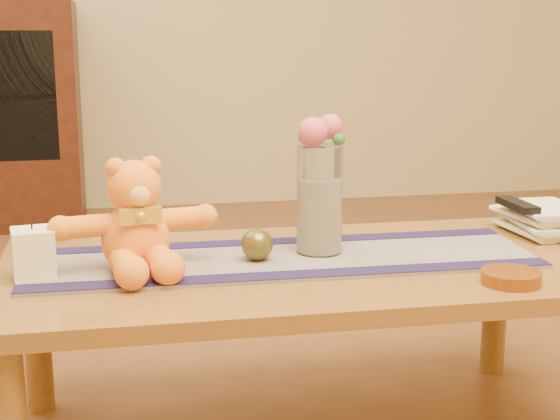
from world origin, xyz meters
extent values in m
cube|color=brown|center=(0.00, 0.00, 0.43)|extent=(1.40, 0.70, 0.04)
cylinder|color=brown|center=(-0.64, 0.29, 0.21)|extent=(0.07, 0.07, 0.41)
cylinder|color=brown|center=(0.64, 0.29, 0.21)|extent=(0.07, 0.07, 0.41)
cube|color=#1D1A4A|center=(-0.04, 0.03, 0.45)|extent=(1.20, 0.37, 0.01)
cube|color=#1A133A|center=(-0.04, -0.12, 0.46)|extent=(1.20, 0.08, 0.00)
cube|color=#1A133A|center=(-0.04, 0.17, 0.46)|extent=(1.20, 0.08, 0.00)
cube|color=#FCF0BA|center=(-0.60, -0.02, 0.51)|extent=(0.10, 0.10, 0.11)
cylinder|color=black|center=(-0.60, -0.02, 0.57)|extent=(0.00, 0.00, 0.01)
cylinder|color=silver|center=(0.06, 0.06, 0.59)|extent=(0.11, 0.11, 0.26)
cylinder|color=beige|center=(0.06, 0.06, 0.55)|extent=(0.09, 0.09, 0.18)
sphere|color=#DD4E6C|center=(0.04, 0.05, 0.75)|extent=(0.07, 0.07, 0.07)
sphere|color=#DD4E6C|center=(0.08, 0.06, 0.76)|extent=(0.06, 0.06, 0.06)
sphere|color=#474495|center=(0.07, 0.09, 0.75)|extent=(0.04, 0.04, 0.04)
sphere|color=#474495|center=(0.03, 0.08, 0.74)|extent=(0.04, 0.04, 0.04)
sphere|color=#33662D|center=(0.10, 0.04, 0.74)|extent=(0.03, 0.03, 0.03)
sphere|color=brown|center=(-0.10, 0.02, 0.50)|extent=(0.08, 0.08, 0.08)
imported|color=#F2EABB|center=(0.61, 0.15, 0.46)|extent=(0.19, 0.24, 0.02)
imported|color=#F2EABB|center=(0.62, 0.14, 0.48)|extent=(0.17, 0.23, 0.02)
imported|color=#F2EABB|center=(0.61, 0.15, 0.50)|extent=(0.20, 0.24, 0.02)
imported|color=#F2EABB|center=(0.62, 0.15, 0.52)|extent=(0.17, 0.23, 0.02)
cube|color=black|center=(0.61, 0.14, 0.54)|extent=(0.05, 0.16, 0.02)
cylinder|color=#BF5914|center=(0.41, -0.24, 0.46)|extent=(0.14, 0.14, 0.03)
camera|label=1|loc=(-0.41, -1.85, 1.01)|focal=53.85mm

